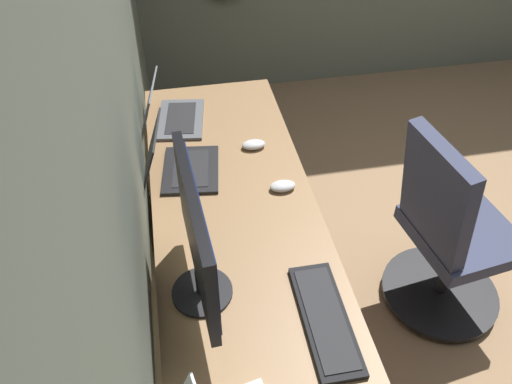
{
  "coord_description": "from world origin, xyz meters",
  "views": [
    {
      "loc": [
        -1.36,
        1.82,
        2.11
      ],
      "look_at": [
        -0.12,
        1.58,
        0.95
      ],
      "focal_mm": 35.92,
      "sensor_mm": 36.0,
      "label": 1
    }
  ],
  "objects": [
    {
      "name": "desk",
      "position": [
        -0.12,
        1.63,
        0.66
      ],
      "size": [
        2.17,
        0.64,
        0.73
      ],
      "color": "#936D47",
      "rests_on": "ground"
    },
    {
      "name": "laptop_center",
      "position": [
        0.68,
        1.84,
        0.78
      ],
      "size": [
        0.36,
        0.32,
        0.2
      ],
      "color": "#595B60",
      "rests_on": "desk"
    },
    {
      "name": "monitor_primary",
      "position": [
        -0.33,
        1.8,
        0.99
      ],
      "size": [
        0.55,
        0.2,
        0.46
      ],
      "color": "black",
      "rests_on": "desk"
    },
    {
      "name": "mouse_spare",
      "position": [
        0.11,
        1.43,
        0.75
      ],
      "size": [
        0.06,
        0.1,
        0.03
      ],
      "primitive_type": "ellipsoid",
      "color": "silver",
      "rests_on": "desk"
    },
    {
      "name": "laptop_left",
      "position": [
        0.3,
        1.84,
        0.78
      ],
      "size": [
        0.34,
        0.34,
        0.22
      ],
      "color": "black",
      "rests_on": "desk"
    },
    {
      "name": "office_chair",
      "position": [
        -0.04,
        0.71,
        0.46
      ],
      "size": [
        0.56,
        0.58,
        0.97
      ],
      "color": "#383D56",
      "rests_on": "ground"
    },
    {
      "name": "wall_back",
      "position": [
        0.0,
        2.02,
        1.3
      ],
      "size": [
        4.85,
        0.1,
        2.6
      ],
      "primitive_type": "cube",
      "color": "slate",
      "rests_on": "ground"
    },
    {
      "name": "drawer_pedestal",
      "position": [
        0.18,
        1.66,
        0.35
      ],
      "size": [
        0.4,
        0.51,
        0.69
      ],
      "color": "#936D47",
      "rests_on": "ground"
    },
    {
      "name": "mouse_main",
      "position": [
        0.4,
        1.49,
        0.75
      ],
      "size": [
        0.06,
        0.1,
        0.03
      ],
      "primitive_type": "ellipsoid",
      "color": "silver",
      "rests_on": "desk"
    },
    {
      "name": "keyboard_main",
      "position": [
        -0.51,
        1.44,
        0.74
      ],
      "size": [
        0.42,
        0.14,
        0.02
      ],
      "color": "black",
      "rests_on": "desk"
    }
  ]
}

